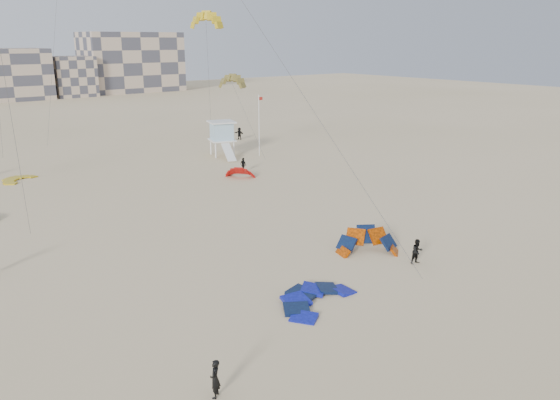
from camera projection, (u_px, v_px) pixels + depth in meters
ground at (286, 357)px, 24.82m from camera, size 320.00×320.00×0.00m
kite_ground_blue at (316, 302)px, 30.07m from camera, size 5.81×5.98×1.38m
kite_ground_orange at (368, 252)px, 37.08m from camera, size 5.89×5.87×4.29m
kite_ground_red_far at (241, 177)px, 57.55m from camera, size 4.44×4.43×3.19m
kite_ground_yellow at (18, 180)px, 56.14m from camera, size 5.03×5.07×0.61m
kitesurfer_main at (215, 379)px, 21.84m from camera, size 0.71×0.71×1.66m
kitesurfer_b at (417, 252)px, 35.03m from camera, size 0.91×0.77×1.64m
kitesurfer_d at (243, 165)px, 59.62m from camera, size 0.46×0.95×1.57m
kitesurfer_f at (239, 134)px, 79.01m from camera, size 0.94×1.71×1.75m
kite_fly_olive at (232, 83)px, 63.81m from camera, size 4.44×8.78×9.47m
kite_fly_yellow at (206, 22)px, 69.83m from camera, size 7.85×10.81×16.72m
lifeguard_tower_near at (222, 139)px, 67.65m from camera, size 3.78×6.30×4.31m
flagpole at (259, 124)px, 67.01m from camera, size 0.61×0.09×7.54m
condo_east at (132, 62)px, 151.96m from camera, size 26.00×14.00×16.00m
condo_fill_right at (72, 76)px, 139.16m from camera, size 10.00×10.00×10.00m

